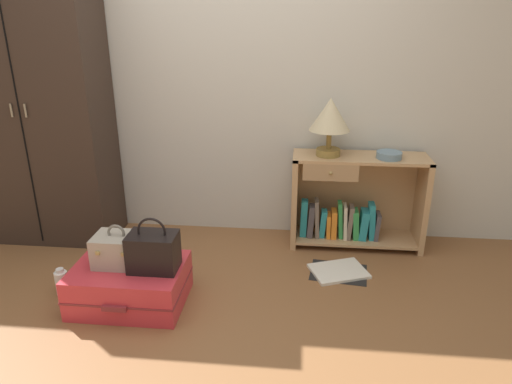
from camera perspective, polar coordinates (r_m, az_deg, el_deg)
ground_plane at (r=2.63m, az=-8.40°, el=-17.90°), size 9.00×9.00×0.00m
back_wall at (r=3.54m, az=-3.61°, el=15.42°), size 6.40×0.10×2.60m
wardrobe at (r=3.76m, az=-25.14°, el=9.69°), size 0.97×0.47×2.06m
bookshelf at (r=3.53m, az=11.67°, el=-1.38°), size 0.96×0.33×0.70m
table_lamp at (r=3.30m, az=9.03°, el=8.98°), size 0.28×0.28×0.41m
bowl at (r=3.38m, az=15.93°, el=4.35°), size 0.17×0.17×0.05m
suitcase_large at (r=2.95m, az=-15.11°, el=-10.82°), size 0.66×0.50×0.25m
train_case at (r=2.88m, az=-16.47°, el=-6.74°), size 0.27×0.22×0.26m
handbag at (r=2.77m, az=-12.42°, el=-7.06°), size 0.28×0.19×0.33m
bottle at (r=3.19m, az=-22.61°, el=-10.13°), size 0.08×0.08×0.18m
open_book_on_floor at (r=3.25m, az=10.04°, el=-9.51°), size 0.43×0.38×0.02m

